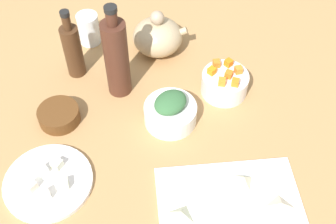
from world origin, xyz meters
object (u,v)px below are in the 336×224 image
object	(u,v)px
cutting_board	(230,206)
bottle_0	(73,49)
bowl_greens	(170,114)
bottle_1	(116,57)
teapot	(158,36)
drinking_glass_0	(89,29)
bowl_carrots	(225,83)
plate_tofu	(48,182)
bowl_small_side	(59,115)

from	to	relation	value
cutting_board	bottle_0	xyz separation A→B (cm)	(-38.03, 42.19, 7.91)
bowl_greens	bottle_1	bearing A→B (deg)	140.35
teapot	drinking_glass_0	world-z (taller)	teapot
bottle_0	bowl_carrots	bearing A→B (deg)	-11.25
cutting_board	teapot	world-z (taller)	teapot
bottle_1	plate_tofu	bearing A→B (deg)	-117.28
cutting_board	bottle_0	distance (cm)	57.35
plate_tofu	bowl_small_side	distance (cm)	18.55
bottle_1	bowl_greens	bearing A→B (deg)	-39.65
bowl_greens	drinking_glass_0	world-z (taller)	drinking_glass_0
teapot	drinking_glass_0	distance (cm)	20.52
bottle_0	drinking_glass_0	distance (cm)	13.60
cutting_board	plate_tofu	size ratio (longest dim) A/B	1.56
bowl_greens	teapot	bearing A→B (deg)	96.52
plate_tofu	bottle_1	bearing A→B (deg)	62.72
bowl_small_side	drinking_glass_0	distance (cm)	30.46
drinking_glass_0	bowl_greens	bearing A→B (deg)	-53.02
teapot	plate_tofu	bearing A→B (deg)	-119.72
plate_tofu	bowl_carrots	bearing A→B (deg)	32.91
bottle_1	drinking_glass_0	bearing A→B (deg)	116.51
cutting_board	bowl_greens	world-z (taller)	bowl_greens
bowl_carrots	bottle_1	distance (cm)	29.16
drinking_glass_0	cutting_board	bearing A→B (deg)	-57.16
bowl_carrots	bottle_0	world-z (taller)	bottle_0
bowl_greens	bottle_1	distance (cm)	19.45
cutting_board	teapot	size ratio (longest dim) A/B	2.01
bowl_greens	teapot	distance (cm)	26.47
bottle_1	bowl_carrots	bearing A→B (deg)	-2.54
bowl_carrots	drinking_glass_0	world-z (taller)	drinking_glass_0
bowl_carrots	teapot	bearing A→B (deg)	136.88
plate_tofu	drinking_glass_0	bearing A→B (deg)	83.99
plate_tofu	bowl_greens	xyz separation A→B (cm)	(28.12, 17.86, 2.02)
plate_tofu	bottle_0	bearing A→B (deg)	85.83
plate_tofu	bottle_0	distance (cm)	36.52
bowl_carrots	bottle_1	size ratio (longest dim) A/B	0.45
teapot	bottle_0	distance (cm)	24.26
teapot	cutting_board	bearing A→B (deg)	-72.99
bottle_0	bottle_1	xyz separation A→B (cm)	(12.28, -6.74, 3.28)
plate_tofu	drinking_glass_0	distance (cm)	48.86
bowl_small_side	bottle_1	world-z (taller)	bottle_1
teapot	bottle_0	xyz separation A→B (cm)	(-22.53, -8.45, 3.07)
bowl_greens	drinking_glass_0	xyz separation A→B (cm)	(-23.02, 30.56, 2.08)
bowl_small_side	drinking_glass_0	size ratio (longest dim) A/B	1.11
cutting_board	plate_tofu	distance (cm)	41.16
bowl_carrots	bottle_0	bearing A→B (deg)	168.75
bowl_small_side	bottle_1	bearing A→B (deg)	34.93
bowl_greens	bowl_carrots	xyz separation A→B (cm)	(14.55, 9.75, 0.34)
plate_tofu	bowl_small_side	world-z (taller)	bowl_small_side
bowl_carrots	teapot	size ratio (longest dim) A/B	0.78
plate_tofu	bowl_small_side	size ratio (longest dim) A/B	1.95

